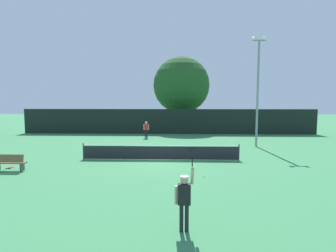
{
  "coord_description": "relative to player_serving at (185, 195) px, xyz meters",
  "views": [
    {
      "loc": [
        1.15,
        -17.66,
        3.92
      ],
      "look_at": [
        0.4,
        2.9,
        1.98
      ],
      "focal_mm": 28.96,
      "sensor_mm": 36.0,
      "label": 1
    }
  ],
  "objects": [
    {
      "name": "perimeter_fence",
      "position": [
        -1.36,
        23.94,
        0.33
      ],
      "size": [
        34.47,
        0.12,
        2.92
      ],
      "primitive_type": "cube",
      "color": "black",
      "rests_on": "ground"
    },
    {
      "name": "parked_car_near",
      "position": [
        5.36,
        32.13,
        -0.35
      ],
      "size": [
        2.42,
        4.41,
        1.69
      ],
      "rotation": [
        0.0,
        0.0,
        -0.13
      ],
      "color": "red",
      "rests_on": "ground"
    },
    {
      "name": "light_pole",
      "position": [
        6.47,
        15.23,
        4.01
      ],
      "size": [
        1.18,
        0.28,
        9.11
      ],
      "color": "gray",
      "rests_on": "ground"
    },
    {
      "name": "tennis_ball",
      "position": [
        1.14,
        5.85,
        -1.09
      ],
      "size": [
        0.07,
        0.07,
        0.07
      ],
      "primitive_type": "sphere",
      "color": "#CCE033",
      "rests_on": "ground"
    },
    {
      "name": "player_serving",
      "position": [
        0.0,
        0.0,
        0.0
      ],
      "size": [
        0.67,
        0.4,
        2.55
      ],
      "color": "black",
      "rests_on": "ground"
    },
    {
      "name": "large_tree",
      "position": [
        0.27,
        29.09,
        4.85
      ],
      "size": [
        7.58,
        7.58,
        9.77
      ],
      "color": "brown",
      "rests_on": "ground"
    },
    {
      "name": "ground_plane",
      "position": [
        -1.36,
        9.84,
        -1.13
      ],
      "size": [
        120.0,
        120.0,
        0.0
      ],
      "primitive_type": "plane",
      "color": "#387F4C"
    },
    {
      "name": "player_receiving",
      "position": [
        -3.51,
        20.28,
        -0.08
      ],
      "size": [
        0.57,
        0.25,
        1.71
      ],
      "rotation": [
        0.0,
        0.0,
        3.14
      ],
      "color": "red",
      "rests_on": "ground"
    },
    {
      "name": "courtside_bench",
      "position": [
        -9.61,
        6.68,
        -0.65
      ],
      "size": [
        1.8,
        0.44,
        0.95
      ],
      "color": "brown",
      "rests_on": "ground"
    },
    {
      "name": "spare_racket",
      "position": [
        -9.97,
        7.4,
        -1.11
      ],
      "size": [
        0.28,
        0.52,
        0.04
      ],
      "color": "black",
      "rests_on": "ground"
    },
    {
      "name": "tennis_net",
      "position": [
        -1.36,
        9.84,
        -0.61
      ],
      "size": [
        10.41,
        0.08,
        1.07
      ],
      "color": "#232328",
      "rests_on": "ground"
    }
  ]
}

